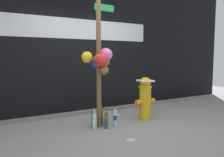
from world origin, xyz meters
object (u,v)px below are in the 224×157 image
(memorial_post, at_px, (100,50))
(bottle_5, at_px, (93,118))
(bottle_4, at_px, (106,122))
(bottle_1, at_px, (94,121))
(fire_hydrant, at_px, (145,97))
(bottle_3, at_px, (109,119))
(bottle_2, at_px, (101,116))
(bottle_6, at_px, (106,118))
(bottle_0, at_px, (115,117))

(memorial_post, bearing_deg, bottle_5, 149.17)
(memorial_post, distance_m, bottle_4, 1.33)
(bottle_4, bearing_deg, bottle_5, 124.65)
(memorial_post, relative_size, bottle_1, 7.56)
(bottle_4, bearing_deg, fire_hydrant, 8.56)
(bottle_4, height_order, bottle_5, bottle_5)
(fire_hydrant, distance_m, bottle_3, 0.94)
(bottle_2, bearing_deg, bottle_4, -98.69)
(bottle_3, xyz_separation_m, bottle_5, (-0.31, 0.04, 0.05))
(fire_hydrant, bearing_deg, bottle_3, 178.32)
(bottle_1, height_order, bottle_5, bottle_5)
(bottle_1, relative_size, bottle_6, 0.92)
(bottle_1, bearing_deg, fire_hydrant, 2.50)
(bottle_2, bearing_deg, memorial_post, -127.72)
(bottle_1, xyz_separation_m, bottle_3, (0.34, 0.08, -0.04))
(bottle_2, distance_m, bottle_5, 0.19)
(bottle_1, height_order, bottle_2, bottle_2)
(fire_hydrant, xyz_separation_m, bottle_4, (-1.03, -0.16, -0.34))
(fire_hydrant, bearing_deg, bottle_4, -171.44)
(bottle_4, bearing_deg, bottle_6, 58.22)
(memorial_post, distance_m, bottle_2, 1.28)
(bottle_0, xyz_separation_m, bottle_3, (-0.06, 0.14, -0.06))
(memorial_post, relative_size, bottle_6, 6.95)
(memorial_post, bearing_deg, bottle_0, -23.84)
(bottle_4, relative_size, bottle_6, 0.80)
(bottle_5, bearing_deg, bottle_1, -103.50)
(memorial_post, height_order, bottle_0, memorial_post)
(bottle_0, relative_size, bottle_6, 0.98)
(fire_hydrant, distance_m, bottle_4, 1.10)
(bottle_0, bearing_deg, bottle_2, 130.61)
(bottle_1, xyz_separation_m, bottle_2, (0.22, 0.15, 0.02))
(bottle_2, xyz_separation_m, bottle_6, (0.04, -0.12, -0.02))
(memorial_post, distance_m, bottle_3, 1.35)
(bottle_5, bearing_deg, bottle_6, -20.75)
(memorial_post, xyz_separation_m, fire_hydrant, (1.07, 0.00, -0.98))
(memorial_post, height_order, bottle_4, memorial_post)
(bottle_3, height_order, bottle_4, bottle_4)
(bottle_2, xyz_separation_m, bottle_4, (-0.04, -0.25, -0.04))
(memorial_post, bearing_deg, bottle_3, 7.82)
(bottle_1, relative_size, bottle_3, 1.18)
(bottle_0, bearing_deg, bottle_1, 170.92)
(bottle_5, height_order, bottle_6, bottle_6)
(fire_hydrant, height_order, bottle_6, fire_hydrant)
(bottle_3, bearing_deg, bottle_1, -167.04)
(bottle_6, bearing_deg, bottle_5, 159.25)
(bottle_6, bearing_deg, bottle_1, -173.42)
(bottle_1, distance_m, bottle_4, 0.21)
(bottle_2, relative_size, bottle_4, 1.31)
(memorial_post, distance_m, bottle_5, 1.30)
(bottle_0, relative_size, bottle_5, 1.02)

